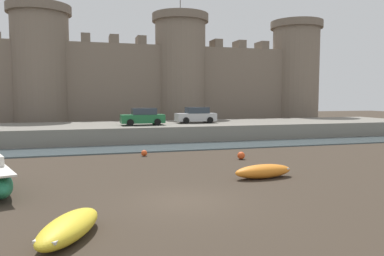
# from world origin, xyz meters

# --- Properties ---
(ground_plane) EXTENTS (160.00, 160.00, 0.00)m
(ground_plane) POSITION_xyz_m (0.00, 0.00, 0.00)
(ground_plane) COLOR #382D23
(water_channel) EXTENTS (80.00, 4.50, 0.10)m
(water_channel) POSITION_xyz_m (0.00, 15.66, 0.05)
(water_channel) COLOR #47565B
(water_channel) RESTS_ON ground
(quay_road) EXTENTS (64.02, 10.00, 1.52)m
(quay_road) POSITION_xyz_m (0.00, 22.91, 0.76)
(quay_road) COLOR slate
(quay_road) RESTS_ON ground
(castle) EXTENTS (59.43, 7.41, 18.00)m
(castle) POSITION_xyz_m (-0.00, 34.42, 6.83)
(castle) COLOR #7A6B5B
(castle) RESTS_ON ground
(rowboat_foreground_left) EXTENTS (2.41, 3.46, 0.70)m
(rowboat_foreground_left) POSITION_xyz_m (-4.31, -2.90, 0.37)
(rowboat_foreground_left) COLOR yellow
(rowboat_foreground_left) RESTS_ON ground
(rowboat_midflat_right) EXTENTS (3.29, 1.31, 0.71)m
(rowboat_midflat_right) POSITION_xyz_m (5.07, 3.08, 0.37)
(rowboat_midflat_right) COLOR orange
(rowboat_midflat_right) RESTS_ON ground
(mooring_buoy_near_shore) EXTENTS (0.51, 0.51, 0.51)m
(mooring_buoy_near_shore) POSITION_xyz_m (6.32, 8.80, 0.26)
(mooring_buoy_near_shore) COLOR #E04C1E
(mooring_buoy_near_shore) RESTS_ON ground
(mooring_buoy_off_centre) EXTENTS (0.43, 0.43, 0.43)m
(mooring_buoy_off_centre) POSITION_xyz_m (0.24, 11.98, 0.21)
(mooring_buoy_off_centre) COLOR #E04C1E
(mooring_buoy_off_centre) RESTS_ON ground
(car_quay_centre_east) EXTENTS (4.13, 1.93, 1.62)m
(car_quay_centre_east) POSITION_xyz_m (7.28, 22.57, 2.29)
(car_quay_centre_east) COLOR #B2B5B7
(car_quay_centre_east) RESTS_ON quay_road
(car_quay_east) EXTENTS (4.13, 1.93, 1.62)m
(car_quay_east) POSITION_xyz_m (1.58, 21.18, 2.29)
(car_quay_east) COLOR #1E6638
(car_quay_east) RESTS_ON quay_road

